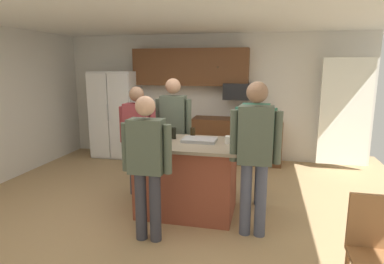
{
  "coord_description": "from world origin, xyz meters",
  "views": [
    {
      "loc": [
        1.17,
        -4.13,
        1.95
      ],
      "look_at": [
        0.18,
        0.23,
        1.05
      ],
      "focal_mm": 30.75,
      "sensor_mm": 36.0,
      "label": 1
    }
  ],
  "objects_px": {
    "microwave_over_range": "(238,91)",
    "kitchen_island": "(187,177)",
    "person_guest_by_door": "(255,137)",
    "person_guest_right": "(173,126)",
    "person_host_foreground": "(138,134)",
    "person_elder_center": "(255,149)",
    "tumbler_amber": "(148,137)",
    "wooden_chair": "(377,248)",
    "refrigerator": "(116,114)",
    "person_guest_left": "(147,160)",
    "glass_stout_tall": "(174,133)",
    "mug_blue_stoneware": "(229,140)",
    "serving_tray": "(199,140)",
    "glass_short_whisky": "(163,136)",
    "glass_dark_ale": "(193,132)"
  },
  "relations": [
    {
      "from": "person_elder_center",
      "to": "glass_stout_tall",
      "type": "bearing_deg",
      "value": -2.39
    },
    {
      "from": "person_host_foreground",
      "to": "glass_dark_ale",
      "type": "xyz_separation_m",
      "value": [
        0.87,
        -0.14,
        0.09
      ]
    },
    {
      "from": "person_elder_center",
      "to": "mug_blue_stoneware",
      "type": "bearing_deg",
      "value": -27.59
    },
    {
      "from": "person_host_foreground",
      "to": "wooden_chair",
      "type": "distance_m",
      "value": 3.36
    },
    {
      "from": "refrigerator",
      "to": "serving_tray",
      "type": "bearing_deg",
      "value": -45.6
    },
    {
      "from": "refrigerator",
      "to": "wooden_chair",
      "type": "relative_size",
      "value": 1.98
    },
    {
      "from": "refrigerator",
      "to": "microwave_over_range",
      "type": "height_order",
      "value": "refrigerator"
    },
    {
      "from": "person_guest_right",
      "to": "tumbler_amber",
      "type": "distance_m",
      "value": 0.87
    },
    {
      "from": "glass_stout_tall",
      "to": "mug_blue_stoneware",
      "type": "relative_size",
      "value": 1.17
    },
    {
      "from": "person_guest_left",
      "to": "serving_tray",
      "type": "height_order",
      "value": "person_guest_left"
    },
    {
      "from": "glass_stout_tall",
      "to": "mug_blue_stoneware",
      "type": "height_order",
      "value": "glass_stout_tall"
    },
    {
      "from": "microwave_over_range",
      "to": "person_host_foreground",
      "type": "xyz_separation_m",
      "value": [
        -1.29,
        -2.12,
        -0.5
      ]
    },
    {
      "from": "person_elder_center",
      "to": "wooden_chair",
      "type": "bearing_deg",
      "value": 162.04
    },
    {
      "from": "microwave_over_range",
      "to": "person_guest_by_door",
      "type": "bearing_deg",
      "value": -78.34
    },
    {
      "from": "wooden_chair",
      "to": "refrigerator",
      "type": "bearing_deg",
      "value": 121.01
    },
    {
      "from": "microwave_over_range",
      "to": "person_host_foreground",
      "type": "relative_size",
      "value": 0.34
    },
    {
      "from": "person_guest_by_door",
      "to": "person_guest_right",
      "type": "relative_size",
      "value": 0.96
    },
    {
      "from": "person_elder_center",
      "to": "person_guest_right",
      "type": "xyz_separation_m",
      "value": [
        -1.29,
        1.19,
        -0.01
      ]
    },
    {
      "from": "glass_short_whisky",
      "to": "mug_blue_stoneware",
      "type": "distance_m",
      "value": 0.86
    },
    {
      "from": "person_guest_right",
      "to": "tumbler_amber",
      "type": "height_order",
      "value": "person_guest_right"
    },
    {
      "from": "tumbler_amber",
      "to": "wooden_chair",
      "type": "relative_size",
      "value": 0.13
    },
    {
      "from": "microwave_over_range",
      "to": "serving_tray",
      "type": "height_order",
      "value": "microwave_over_range"
    },
    {
      "from": "person_guest_left",
      "to": "person_guest_by_door",
      "type": "xyz_separation_m",
      "value": [
        1.11,
        1.27,
        0.04
      ]
    },
    {
      "from": "refrigerator",
      "to": "person_guest_right",
      "type": "bearing_deg",
      "value": -43.61
    },
    {
      "from": "refrigerator",
      "to": "wooden_chair",
      "type": "distance_m",
      "value": 5.63
    },
    {
      "from": "tumbler_amber",
      "to": "wooden_chair",
      "type": "distance_m",
      "value": 2.78
    },
    {
      "from": "mug_blue_stoneware",
      "to": "wooden_chair",
      "type": "xyz_separation_m",
      "value": [
        1.36,
        -1.44,
        -0.5
      ]
    },
    {
      "from": "glass_short_whisky",
      "to": "kitchen_island",
      "type": "bearing_deg",
      "value": 5.93
    },
    {
      "from": "person_guest_right",
      "to": "glass_short_whisky",
      "type": "height_order",
      "value": "person_guest_right"
    },
    {
      "from": "refrigerator",
      "to": "person_guest_by_door",
      "type": "bearing_deg",
      "value": -33.22
    },
    {
      "from": "person_guest_by_door",
      "to": "tumbler_amber",
      "type": "relative_size",
      "value": 13.59
    },
    {
      "from": "microwave_over_range",
      "to": "kitchen_island",
      "type": "distance_m",
      "value": 2.78
    },
    {
      "from": "refrigerator",
      "to": "glass_short_whisky",
      "type": "relative_size",
      "value": 13.15
    },
    {
      "from": "serving_tray",
      "to": "glass_stout_tall",
      "type": "bearing_deg",
      "value": 166.56
    },
    {
      "from": "person_elder_center",
      "to": "tumbler_amber",
      "type": "bearing_deg",
      "value": 12.58
    },
    {
      "from": "refrigerator",
      "to": "wooden_chair",
      "type": "bearing_deg",
      "value": -43.36
    },
    {
      "from": "person_elder_center",
      "to": "wooden_chair",
      "type": "relative_size",
      "value": 1.92
    },
    {
      "from": "person_guest_right",
      "to": "serving_tray",
      "type": "bearing_deg",
      "value": 11.16
    },
    {
      "from": "tumbler_amber",
      "to": "kitchen_island",
      "type": "bearing_deg",
      "value": 11.84
    },
    {
      "from": "person_guest_right",
      "to": "glass_stout_tall",
      "type": "relative_size",
      "value": 11.39
    },
    {
      "from": "glass_stout_tall",
      "to": "microwave_over_range",
      "type": "bearing_deg",
      "value": 74.87
    },
    {
      "from": "person_elder_center",
      "to": "person_host_foreground",
      "type": "relative_size",
      "value": 1.08
    },
    {
      "from": "person_guest_left",
      "to": "glass_stout_tall",
      "type": "bearing_deg",
      "value": 16.06
    },
    {
      "from": "person_guest_left",
      "to": "glass_short_whisky",
      "type": "xyz_separation_m",
      "value": [
        -0.06,
        0.77,
        0.1
      ]
    },
    {
      "from": "person_elder_center",
      "to": "glass_short_whisky",
      "type": "bearing_deg",
      "value": 7.55
    },
    {
      "from": "person_guest_right",
      "to": "person_host_foreground",
      "type": "bearing_deg",
      "value": -84.39
    },
    {
      "from": "microwave_over_range",
      "to": "glass_stout_tall",
      "type": "xyz_separation_m",
      "value": [
        -0.65,
        -2.41,
        -0.4
      ]
    },
    {
      "from": "person_guest_left",
      "to": "mug_blue_stoneware",
      "type": "xyz_separation_m",
      "value": [
        0.8,
        0.84,
        0.08
      ]
    },
    {
      "from": "person_host_foreground",
      "to": "serving_tray",
      "type": "distance_m",
      "value": 1.09
    },
    {
      "from": "refrigerator",
      "to": "person_guest_by_door",
      "type": "relative_size",
      "value": 1.08
    }
  ]
}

